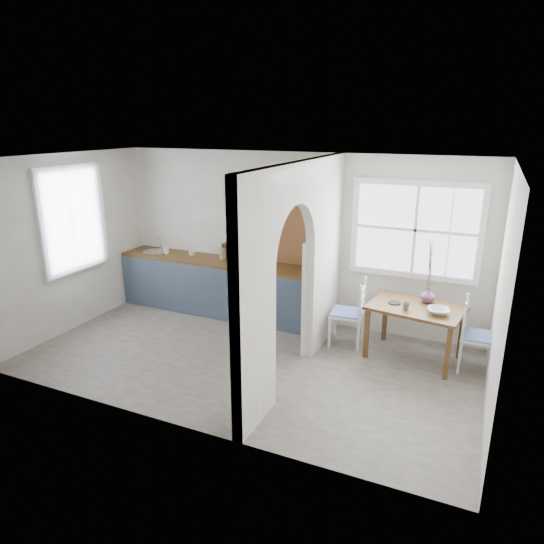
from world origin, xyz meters
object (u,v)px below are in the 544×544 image
at_px(chair_left, 347,312).
at_px(kettle, 316,265).
at_px(dining_table, 414,332).
at_px(chair_right, 479,336).
at_px(vase, 428,295).

bearing_deg(chair_left, kettle, -124.32).
bearing_deg(chair_left, dining_table, 81.15).
distance_m(chair_right, kettle, 2.39).
distance_m(chair_left, vase, 1.10).
bearing_deg(chair_right, chair_left, 87.95).
bearing_deg(dining_table, kettle, 175.62).
bearing_deg(kettle, dining_table, -11.02).
height_order(chair_right, vase, chair_right).
bearing_deg(vase, chair_right, -19.11).
height_order(dining_table, chair_left, chair_left).
bearing_deg(vase, kettle, 174.65).
relative_size(dining_table, vase, 5.86).
xyz_separation_m(dining_table, chair_left, (-0.92, 0.05, 0.11)).
distance_m(dining_table, kettle, 1.68).
xyz_separation_m(dining_table, kettle, (-1.51, 0.37, 0.64)).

